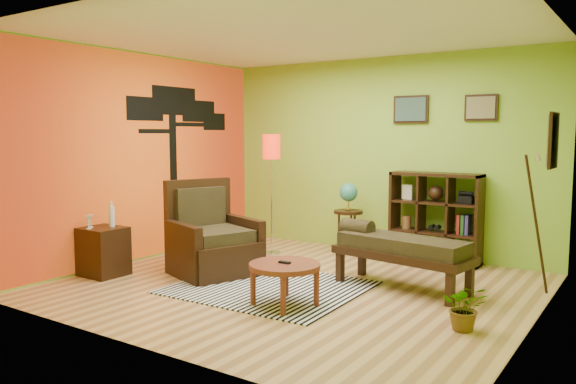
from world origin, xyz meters
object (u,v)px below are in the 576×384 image
Objects in this scene: coffee_table at (285,269)px; cube_shelf at (436,218)px; side_cabinet at (103,251)px; floor_lamp at (271,158)px; armchair at (212,245)px; bench at (399,248)px; potted_plant at (465,312)px; globe_table at (348,200)px.

coffee_table is 0.59× the size of cube_shelf.
side_cabinet is 2.57m from floor_lamp.
armchair is 2.99m from cube_shelf.
coffee_table is 0.60× the size of armchair.
bench is 3.87× the size of potted_plant.
floor_lamp is at bearing 153.69° from potted_plant.
cube_shelf is at bearing 21.63° from floor_lamp.
globe_table is at bearing 136.13° from potted_plant.
side_cabinet reaches higher than coffee_table.
cube_shelf reaches higher than side_cabinet.
globe_table is at bearing 65.39° from armchair.
potted_plant is at bearing -65.44° from cube_shelf.
side_cabinet is at bearing -124.48° from globe_table.
floor_lamp reaches higher than bench.
side_cabinet is 3.38m from globe_table.
bench is at bearing -44.81° from globe_table.
floor_lamp is 1.42× the size of cube_shelf.
globe_table is at bearing 135.19° from bench.
armchair is at bearing 157.54° from coffee_table.
globe_table is 1.88m from bench.
side_cabinet is 3.52m from bench.
armchair is at bearing 174.48° from potted_plant.
floor_lamp reaches higher than coffee_table.
armchair reaches higher than globe_table.
cube_shelf is (1.22, 0.18, -0.17)m from globe_table.
side_cabinet reaches higher than bench.
bench is at bearing 61.30° from coffee_table.
cube_shelf is 2.87× the size of potted_plant.
coffee_table is 2.66m from globe_table.
side_cabinet is at bearing -155.67° from bench.
cube_shelf is 1.50m from bench.
floor_lamp is at bearing 128.49° from coffee_table.
coffee_table is at bearing -118.70° from bench.
globe_table is at bearing 103.88° from coffee_table.
armchair is 0.70× the size of floor_lamp.
floor_lamp is at bearing -158.37° from cube_shelf.
cube_shelf is 0.74× the size of bench.
potted_plant is at bearing 10.53° from coffee_table.
floor_lamp is 1.68× the size of globe_table.
potted_plant is (1.70, 0.32, -0.21)m from coffee_table.
globe_table is (0.88, 1.93, 0.42)m from armchair.
globe_table is (-0.63, 2.55, 0.39)m from coffee_table.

